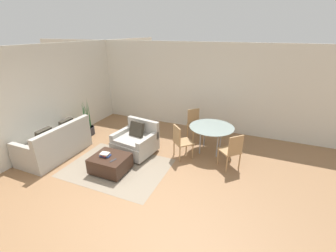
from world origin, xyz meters
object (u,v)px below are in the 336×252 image
Objects in this scene: tv_remote_primary at (113,160)px; potted_plant at (88,126)px; dining_chair_near_right at (232,149)px; book_stack at (105,155)px; dining_chair_near_left at (180,140)px; armchair at (136,141)px; dining_chair_far_left at (195,122)px; dining_table at (211,129)px; couch at (56,145)px; ottoman at (110,163)px.

tv_remote_primary is 0.14× the size of potted_plant.
tv_remote_primary is 2.72m from dining_chair_near_right.
dining_chair_near_right is (2.67, 1.22, 0.08)m from book_stack.
dining_chair_near_left reaches higher than tv_remote_primary.
armchair is 1.90m from dining_chair_far_left.
dining_table is at bearing 5.97° from potted_plant.
dining_chair_near_right is at bearing 4.65° from armchair.
potted_plant is at bearing -161.90° from dining_chair_far_left.
tv_remote_primary is 1.72m from dining_chair_near_left.
armchair is at bearing -12.47° from potted_plant.
dining_chair_far_left is (1.18, 1.48, 0.18)m from armchair.
book_stack is at bearing -3.08° from couch.
potted_plant is 3.35m from dining_chair_far_left.
dining_table is 0.91m from dining_chair_near_left.
ottoman is 2.37m from potted_plant.
couch is 3.88m from dining_chair_far_left.
ottoman is 2.85m from dining_chair_near_right.
book_stack is 0.21× the size of dining_table.
book_stack is at bearing -137.50° from dining_table.
dining_chair_far_left is (-1.28, 1.28, 0.00)m from dining_chair_near_right.
armchair is 0.90× the size of potted_plant.
ottoman is at bearing -37.28° from potted_plant.
dining_chair_near_right is (2.39, 1.30, 0.12)m from tv_remote_primary.
armchair is at bearing -170.41° from dining_chair_near_left.
potted_plant is (-1.88, 1.43, 0.05)m from ottoman.
armchair is 1.21× the size of dining_chair_far_left.
book_stack is 0.27× the size of dining_chair_near_right.
potted_plant is at bearing 167.53° from armchair.
dining_chair_far_left is (3.03, 2.41, 0.21)m from couch.
tv_remote_primary is at bearing -86.34° from armchair.
potted_plant reaches higher than armchair.
ottoman is 0.90× the size of dining_chair_near_right.
ottoman is 0.69× the size of dining_table.
couch is at bearing 176.92° from book_stack.
potted_plant is 1.34× the size of dining_chair_far_left.
dining_chair_near_right is at bearing -45.00° from dining_chair_far_left.
ottoman is at bearing -96.19° from armchair.
tv_remote_primary is 0.19× the size of dining_chair_near_left.
potted_plant is (-0.14, 1.37, -0.04)m from couch.
dining_table reaches higher than tv_remote_primary.
couch is at bearing 174.88° from tv_remote_primary.
dining_chair_near_left is 1.28m from dining_chair_far_left.
dining_chair_near_right reaches higher than dining_table.
couch is at bearing -159.50° from dining_chair_near_left.
couch reaches higher than tv_remote_primary.
dining_table is 0.91m from dining_chair_far_left.
couch reaches higher than book_stack.
armchair is 0.93× the size of dining_table.
dining_chair_near_left is at bearing 9.59° from armchair.
potted_plant is 3.85m from dining_table.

